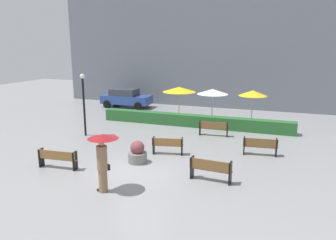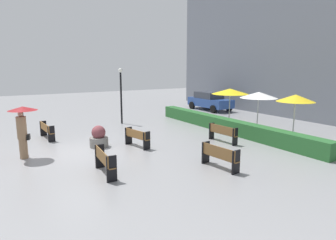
{
  "view_description": "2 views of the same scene",
  "coord_description": "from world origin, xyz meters",
  "px_view_note": "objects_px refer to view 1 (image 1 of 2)",
  "views": [
    {
      "loc": [
        5.76,
        -11.89,
        5.28
      ],
      "look_at": [
        -0.16,
        4.59,
        1.23
      ],
      "focal_mm": 35.15,
      "sensor_mm": 36.0,
      "label": 1
    },
    {
      "loc": [
        12.74,
        -3.03,
        3.75
      ],
      "look_at": [
        -0.06,
        4.65,
        1.0
      ],
      "focal_mm": 31.17,
      "sensor_mm": 36.0,
      "label": 2
    }
  ],
  "objects_px": {
    "bench_back_row": "(213,127)",
    "patio_umbrella_white": "(213,92)",
    "pedestrian_with_umbrella": "(103,153)",
    "lamp_post": "(84,98)",
    "parked_car": "(126,98)",
    "bench_near_right": "(211,168)",
    "planter_pot": "(137,153)",
    "patio_umbrella_yellow_far": "(253,93)",
    "patio_umbrella_yellow": "(179,89)",
    "bench_far_right": "(260,145)",
    "bench_near_left": "(57,158)",
    "bench_mid_center": "(168,145)"
  },
  "relations": [
    {
      "from": "bench_near_left",
      "to": "bench_mid_center",
      "type": "bearing_deg",
      "value": 41.32
    },
    {
      "from": "bench_near_left",
      "to": "lamp_post",
      "type": "bearing_deg",
      "value": 110.73
    },
    {
      "from": "bench_far_right",
      "to": "bench_near_right",
      "type": "relative_size",
      "value": 0.98
    },
    {
      "from": "pedestrian_with_umbrella",
      "to": "planter_pot",
      "type": "distance_m",
      "value": 3.33
    },
    {
      "from": "planter_pot",
      "to": "patio_umbrella_yellow",
      "type": "xyz_separation_m",
      "value": [
        -0.92,
        9.01,
        1.73
      ]
    },
    {
      "from": "patio_umbrella_white",
      "to": "patio_umbrella_yellow_far",
      "type": "relative_size",
      "value": 0.96
    },
    {
      "from": "parked_car",
      "to": "bench_far_right",
      "type": "bearing_deg",
      "value": -37.63
    },
    {
      "from": "bench_near_right",
      "to": "pedestrian_with_umbrella",
      "type": "xyz_separation_m",
      "value": [
        -3.47,
        -2.2,
        0.94
      ]
    },
    {
      "from": "bench_back_row",
      "to": "planter_pot",
      "type": "xyz_separation_m",
      "value": [
        -2.32,
        -5.58,
        -0.07
      ]
    },
    {
      "from": "pedestrian_with_umbrella",
      "to": "parked_car",
      "type": "distance_m",
      "value": 16.67
    },
    {
      "from": "lamp_post",
      "to": "parked_car",
      "type": "xyz_separation_m",
      "value": [
        -1.84,
        8.93,
        -1.43
      ]
    },
    {
      "from": "patio_umbrella_yellow",
      "to": "patio_umbrella_yellow_far",
      "type": "height_order",
      "value": "patio_umbrella_yellow_far"
    },
    {
      "from": "lamp_post",
      "to": "parked_car",
      "type": "relative_size",
      "value": 0.86
    },
    {
      "from": "lamp_post",
      "to": "patio_umbrella_yellow_far",
      "type": "height_order",
      "value": "lamp_post"
    },
    {
      "from": "patio_umbrella_yellow_far",
      "to": "patio_umbrella_yellow",
      "type": "bearing_deg",
      "value": 174.65
    },
    {
      "from": "parked_car",
      "to": "pedestrian_with_umbrella",
      "type": "bearing_deg",
      "value": -65.94
    },
    {
      "from": "patio_umbrella_white",
      "to": "parked_car",
      "type": "bearing_deg",
      "value": 159.37
    },
    {
      "from": "bench_back_row",
      "to": "patio_umbrella_yellow_far",
      "type": "xyz_separation_m",
      "value": [
        1.87,
        2.95,
        1.71
      ]
    },
    {
      "from": "patio_umbrella_white",
      "to": "planter_pot",
      "type": "bearing_deg",
      "value": -99.39
    },
    {
      "from": "pedestrian_with_umbrella",
      "to": "patio_umbrella_yellow_far",
      "type": "height_order",
      "value": "patio_umbrella_yellow_far"
    },
    {
      "from": "bench_back_row",
      "to": "patio_umbrella_white",
      "type": "distance_m",
      "value": 3.85
    },
    {
      "from": "bench_mid_center",
      "to": "bench_far_right",
      "type": "bearing_deg",
      "value": 17.88
    },
    {
      "from": "patio_umbrella_yellow",
      "to": "planter_pot",
      "type": "bearing_deg",
      "value": -84.2
    },
    {
      "from": "patio_umbrella_white",
      "to": "parked_car",
      "type": "relative_size",
      "value": 0.54
    },
    {
      "from": "patio_umbrella_white",
      "to": "lamp_post",
      "type": "bearing_deg",
      "value": -137.13
    },
    {
      "from": "bench_mid_center",
      "to": "pedestrian_with_umbrella",
      "type": "height_order",
      "value": "pedestrian_with_umbrella"
    },
    {
      "from": "bench_back_row",
      "to": "parked_car",
      "type": "height_order",
      "value": "parked_car"
    },
    {
      "from": "bench_mid_center",
      "to": "bench_near_right",
      "type": "height_order",
      "value": "bench_near_right"
    },
    {
      "from": "bench_near_left",
      "to": "patio_umbrella_yellow_far",
      "type": "xyz_separation_m",
      "value": [
        7.14,
        10.39,
        1.73
      ]
    },
    {
      "from": "pedestrian_with_umbrella",
      "to": "patio_umbrella_white",
      "type": "distance_m",
      "value": 12.23
    },
    {
      "from": "bench_far_right",
      "to": "bench_mid_center",
      "type": "height_order",
      "value": "bench_far_right"
    },
    {
      "from": "bench_near_right",
      "to": "bench_back_row",
      "type": "bearing_deg",
      "value": 101.04
    },
    {
      "from": "bench_near_right",
      "to": "patio_umbrella_yellow",
      "type": "distance_m",
      "value": 11.07
    },
    {
      "from": "bench_far_right",
      "to": "bench_near_right",
      "type": "bearing_deg",
      "value": -112.25
    },
    {
      "from": "planter_pot",
      "to": "lamp_post",
      "type": "height_order",
      "value": "lamp_post"
    },
    {
      "from": "patio_umbrella_yellow",
      "to": "patio_umbrella_yellow_far",
      "type": "distance_m",
      "value": 5.13
    },
    {
      "from": "bench_mid_center",
      "to": "patio_umbrella_yellow_far",
      "type": "distance_m",
      "value": 7.92
    },
    {
      "from": "bench_near_left",
      "to": "patio_umbrella_white",
      "type": "xyz_separation_m",
      "value": [
        4.43,
        10.84,
        1.64
      ]
    },
    {
      "from": "patio_umbrella_yellow_far",
      "to": "bench_mid_center",
      "type": "bearing_deg",
      "value": -115.1
    },
    {
      "from": "patio_umbrella_yellow_far",
      "to": "parked_car",
      "type": "height_order",
      "value": "patio_umbrella_yellow_far"
    },
    {
      "from": "bench_near_right",
      "to": "planter_pot",
      "type": "bearing_deg",
      "value": 165.04
    },
    {
      "from": "bench_near_right",
      "to": "lamp_post",
      "type": "height_order",
      "value": "lamp_post"
    },
    {
      "from": "bench_mid_center",
      "to": "parked_car",
      "type": "xyz_separation_m",
      "value": [
        -7.58,
        10.51,
        0.32
      ]
    },
    {
      "from": "patio_umbrella_white",
      "to": "patio_umbrella_yellow_far",
      "type": "bearing_deg",
      "value": -9.32
    },
    {
      "from": "bench_mid_center",
      "to": "patio_umbrella_white",
      "type": "distance_m",
      "value": 7.64
    },
    {
      "from": "patio_umbrella_white",
      "to": "patio_umbrella_yellow",
      "type": "bearing_deg",
      "value": 179.18
    },
    {
      "from": "bench_near_left",
      "to": "pedestrian_with_umbrella",
      "type": "bearing_deg",
      "value": -22.93
    },
    {
      "from": "pedestrian_with_umbrella",
      "to": "lamp_post",
      "type": "relative_size",
      "value": 0.59
    },
    {
      "from": "patio_umbrella_yellow",
      "to": "patio_umbrella_yellow_far",
      "type": "xyz_separation_m",
      "value": [
        5.11,
        -0.48,
        0.05
      ]
    },
    {
      "from": "bench_near_left",
      "to": "patio_umbrella_yellow",
      "type": "height_order",
      "value": "patio_umbrella_yellow"
    }
  ]
}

